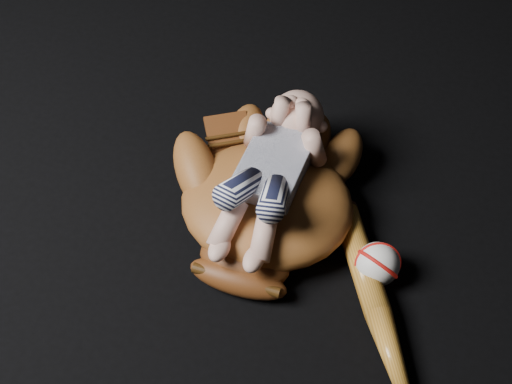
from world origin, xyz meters
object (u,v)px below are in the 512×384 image
Objects in this scene: baseball_bat at (383,329)px; baseball at (378,264)px; newborn_baby at (268,174)px; baseball_glove at (267,198)px.

baseball reaches higher than baseball_bat.
baseball is (0.22, -0.06, -0.09)m from newborn_baby.
baseball_bat is at bearing -72.89° from baseball.
baseball_glove is 0.31m from baseball_bat.
baseball_glove is 5.75× the size of baseball.
baseball is (-0.03, 0.11, 0.02)m from baseball_bat.
newborn_baby is 4.95× the size of baseball.
baseball_glove reaches higher than baseball_bat.
newborn_baby reaches higher than baseball_glove.
baseball_glove is at bearing -75.29° from newborn_baby.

